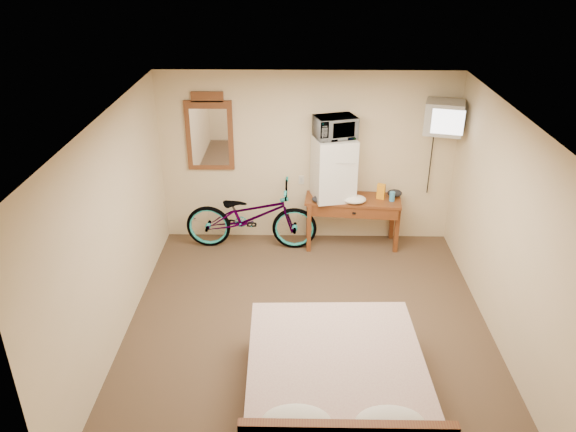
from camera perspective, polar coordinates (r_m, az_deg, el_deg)
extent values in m
plane|color=#4E3B27|center=(6.64, 2.05, -11.41)|extent=(4.60, 4.60, 0.00)
plane|color=silver|center=(5.48, 2.48, 9.73)|extent=(4.60, 4.60, 0.00)
cube|color=beige|center=(8.06, 1.96, 5.88)|extent=(4.20, 0.04, 2.50)
cube|color=beige|center=(4.08, 2.82, -17.29)|extent=(4.20, 0.04, 2.50)
cube|color=beige|center=(6.27, -17.31, -1.62)|extent=(0.04, 4.60, 2.50)
cube|color=beige|center=(6.37, 21.51, -1.89)|extent=(0.04, 4.60, 2.50)
cube|color=beige|center=(8.17, 1.37, 3.68)|extent=(0.08, 0.01, 0.13)
cube|color=brown|center=(8.06, 6.61, 1.70)|extent=(1.39, 0.64, 0.04)
cube|color=brown|center=(8.00, 2.15, -1.33)|extent=(0.06, 0.06, 0.71)
cube|color=brown|center=(8.12, 10.99, -1.38)|extent=(0.06, 0.06, 0.71)
cube|color=brown|center=(8.37, 2.10, 0.00)|extent=(0.06, 0.06, 0.71)
cube|color=brown|center=(8.49, 10.56, -0.07)|extent=(0.06, 0.06, 0.71)
cube|color=brown|center=(7.89, 6.71, 0.34)|extent=(1.23, 0.15, 0.16)
cube|color=black|center=(7.88, 6.73, 0.29)|extent=(0.05, 0.02, 0.03)
cube|color=silver|center=(7.87, 4.65, 4.85)|extent=(0.64, 0.63, 0.89)
cube|color=#ADADA8|center=(7.56, 4.81, 5.38)|extent=(0.54, 0.01, 0.00)
cylinder|color=#ADADA8|center=(7.64, 3.28, 3.77)|extent=(0.02, 0.02, 0.32)
imported|color=silver|center=(7.68, 4.81, 8.98)|extent=(0.63, 0.52, 0.30)
cube|color=orange|center=(8.04, 9.43, 2.48)|extent=(0.13, 0.10, 0.22)
cylinder|color=#3B8EC9|center=(8.02, 10.53, 1.96)|extent=(0.08, 0.08, 0.13)
ellipsoid|color=white|center=(7.89, 6.76, 1.69)|extent=(0.33, 0.25, 0.10)
ellipsoid|color=black|center=(7.87, 3.27, 1.73)|extent=(0.23, 0.17, 0.09)
ellipsoid|color=black|center=(8.18, 10.79, 2.30)|extent=(0.21, 0.17, 0.10)
cube|color=black|center=(8.09, 15.06, 9.48)|extent=(0.14, 0.02, 0.14)
cylinder|color=black|center=(8.05, 15.13, 9.39)|extent=(0.05, 0.30, 0.05)
cube|color=#ADADA8|center=(7.82, 15.57, 9.63)|extent=(0.58, 0.53, 0.43)
cube|color=white|center=(7.63, 15.93, 9.17)|extent=(0.40, 0.12, 0.33)
cube|color=black|center=(8.02, 15.23, 10.06)|extent=(0.30, 0.09, 0.27)
cube|color=brown|center=(8.02, -7.97, 8.07)|extent=(0.66, 0.04, 1.00)
cube|color=brown|center=(7.87, -8.22, 11.89)|extent=(0.44, 0.04, 0.14)
cube|color=white|center=(8.01, -7.98, 7.89)|extent=(0.52, 0.01, 0.82)
imported|color=black|center=(8.06, -3.77, 0.01)|extent=(1.91, 0.71, 0.99)
cube|color=brown|center=(5.54, 4.97, -18.01)|extent=(1.68, 2.20, 0.40)
cube|color=beige|center=(5.37, 5.08, -16.10)|extent=(1.72, 2.24, 0.14)
ellipsoid|color=silver|center=(4.80, 0.87, -20.20)|extent=(0.57, 0.35, 0.20)
ellipsoid|color=silver|center=(4.86, 10.37, -20.01)|extent=(0.57, 0.35, 0.20)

